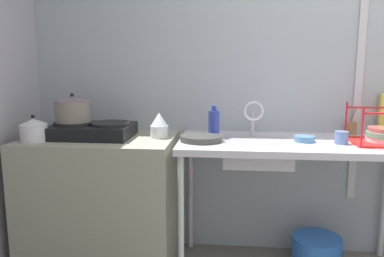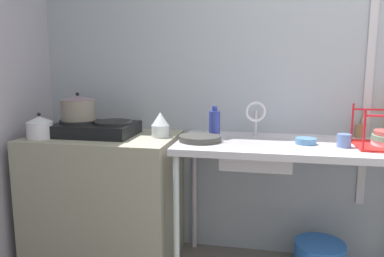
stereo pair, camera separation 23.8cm
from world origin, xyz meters
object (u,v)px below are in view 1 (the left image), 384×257
Objects in this scene: stove at (92,130)px; cup_by_rack at (341,138)px; sink_basin at (257,152)px; bucket_on_floor at (316,252)px; dish_rack at (384,136)px; faucet at (253,113)px; small_bowl_on_drainboard at (304,139)px; pot_beside_stove at (34,130)px; percolator at (159,126)px; utensil_jar at (351,128)px; frying_pan at (201,138)px; pot_on_left_burner at (73,109)px; bottle_by_sink at (214,124)px.

stove reaches higher than cup_by_rack.
sink_basin is 1.28× the size of bucket_on_floor.
stove is 1.06m from sink_basin.
bucket_on_floor is (-0.34, 0.08, -0.81)m from dish_rack.
small_bowl_on_drainboard is (0.30, -0.15, -0.14)m from faucet.
dish_rack reaches higher than pot_beside_stove.
utensil_jar is at bearing 10.70° from percolator.
stove is at bearing 28.37° from pot_beside_stove.
stove is 1.32× the size of dish_rack.
percolator reaches higher than sink_basin.
cup_by_rack is at bearing -4.37° from percolator.
faucet is at bearing 30.67° from frying_pan.
faucet reaches higher than sink_basin.
stove is 2.69× the size of utensil_jar.
utensil_jar is at bearing 8.71° from stove.
pot_on_left_burner is at bearing -173.45° from faucet.
pot_on_left_burner reaches higher than bucket_on_floor.
faucet reaches higher than bottle_by_sink.
frying_pan is at bearing -4.78° from stove.
percolator is 0.35m from bottle_by_sink.
cup_by_rack is at bearing -58.47° from bucket_on_floor.
pot_on_left_burner reaches higher than utensil_jar.
pot_beside_stove is at bearing -176.83° from cup_by_rack.
pot_beside_stove is at bearing -168.36° from bottle_by_sink.
frying_pan is 0.16m from bottle_by_sink.
utensil_jar is (0.99, 0.32, 0.03)m from frying_pan.
faucet is (0.60, 0.11, 0.07)m from percolator.
bucket_on_floor is (1.47, 0.06, -0.81)m from stove.
pot_on_left_burner is 2.90× the size of cup_by_rack.
faucet is at bearing 12.54° from pot_beside_stove.
pot_on_left_burner is 0.91m from bottle_by_sink.
faucet is at bearing 153.71° from small_bowl_on_drainboard.
utensil_jar is (1.27, 0.24, -0.03)m from percolator.
faucet is 0.27m from bottle_by_sink.
bottle_by_sink is (0.91, 0.06, -0.09)m from pot_on_left_burner.
pot_beside_stove is 2.12m from dish_rack.
frying_pan is at bearing -171.00° from bucket_on_floor.
percolator is 0.62m from faucet.
pot_beside_stove is (-0.18, -0.17, -0.11)m from pot_on_left_burner.
faucet reaches higher than percolator.
utensil_jar is at bearing 8.13° from pot_on_left_burner.
pot_on_left_burner is at bearing 178.53° from sink_basin.
stove is 4.18× the size of small_bowl_on_drainboard.
dish_rack is (1.37, -0.04, -0.04)m from percolator.
pot_beside_stove is 1.86m from cup_by_rack.
stove is at bearing -175.68° from bottle_by_sink.
stove is 3.15× the size of percolator.
stove is 1.55m from cup_by_rack.
sink_basin is 2.14× the size of utensil_jar.
cup_by_rack is (1.67, -0.06, -0.14)m from pot_on_left_burner.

